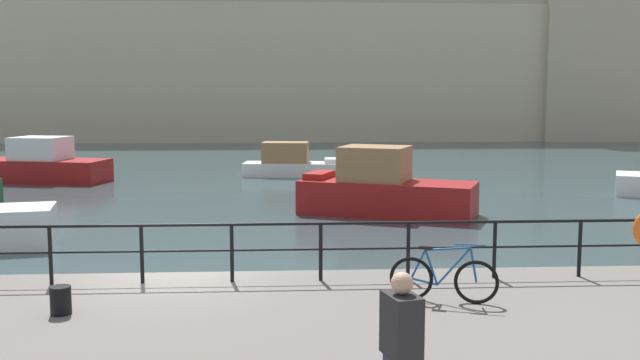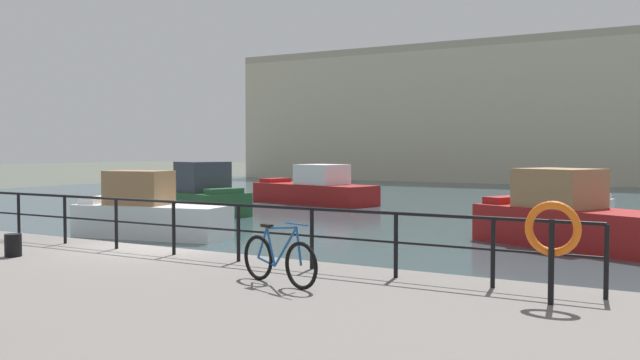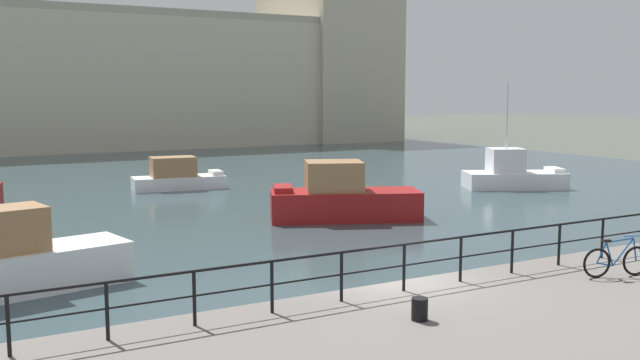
# 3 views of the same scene
# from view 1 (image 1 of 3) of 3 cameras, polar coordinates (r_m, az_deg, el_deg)

# --- Properties ---
(ground_plane) EXTENTS (240.00, 240.00, 0.00)m
(ground_plane) POSITION_cam_1_polar(r_m,az_deg,el_deg) (14.40, -11.32, -11.40)
(ground_plane) COLOR #4C5147
(water_basin) EXTENTS (80.00, 60.00, 0.01)m
(water_basin) POSITION_cam_1_polar(r_m,az_deg,el_deg) (44.01, -5.90, 1.03)
(water_basin) COLOR #33474C
(water_basin) RESTS_ON ground_plane
(harbor_building) EXTENTS (73.45, 17.07, 16.80)m
(harbor_building) POSITION_cam_1_polar(r_m,az_deg,el_deg) (72.99, -0.61, 8.59)
(harbor_building) COLOR #C1B79E
(harbor_building) RESTS_ON ground_plane
(moored_small_launch) EXTENTS (5.27, 2.40, 1.84)m
(moored_small_launch) POSITION_cam_1_polar(r_m,az_deg,el_deg) (38.99, -2.42, 1.37)
(moored_small_launch) COLOR white
(moored_small_launch) RESTS_ON water_basin
(moored_cabin_cruiser) EXTENTS (6.77, 4.64, 2.53)m
(moored_cabin_cruiser) POSITION_cam_1_polar(r_m,az_deg,el_deg) (26.64, 5.05, -0.74)
(moored_cabin_cruiser) COLOR maroon
(moored_cabin_cruiser) RESTS_ON water_basin
(moored_white_yacht) EXTENTS (8.24, 4.23, 2.28)m
(moored_white_yacht) POSITION_cam_1_polar(r_m,az_deg,el_deg) (39.40, -21.88, 1.09)
(moored_white_yacht) COLOR maroon
(moored_white_yacht) RESTS_ON water_basin
(quay_railing) EXTENTS (20.94, 0.07, 1.08)m
(quay_railing) POSITION_cam_1_polar(r_m,az_deg,el_deg) (13.46, -17.33, -4.81)
(quay_railing) COLOR black
(quay_railing) RESTS_ON quay_promenade
(parked_bicycle) EXTENTS (1.71, 0.57, 0.98)m
(parked_bicycle) POSITION_cam_1_polar(r_m,az_deg,el_deg) (12.01, 9.74, -7.70)
(parked_bicycle) COLOR black
(parked_bicycle) RESTS_ON quay_promenade
(mooring_bollard) EXTENTS (0.32, 0.32, 0.44)m
(mooring_bollard) POSITION_cam_1_polar(r_m,az_deg,el_deg) (11.93, -19.85, -8.95)
(mooring_bollard) COLOR black
(mooring_bollard) RESTS_ON quay_promenade
(standing_person) EXTENTS (0.39, 0.50, 1.69)m
(standing_person) POSITION_cam_1_polar(r_m,az_deg,el_deg) (7.25, 6.44, -13.61)
(standing_person) COLOR #332D4C
(standing_person) RESTS_ON quay_promenade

